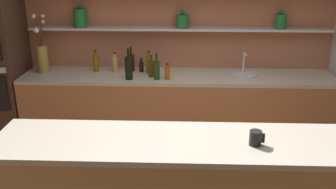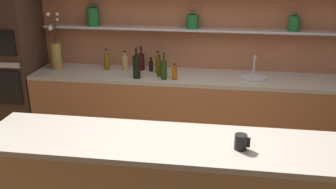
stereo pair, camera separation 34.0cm
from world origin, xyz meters
TOP-DOWN VIEW (x-y plane):
  - back_wall_unit at (-0.00, 1.53)m, footprint 5.20×0.44m
  - back_counter_unit at (-0.10, 1.24)m, footprint 3.57×0.62m
  - flower_vase at (-1.68, 1.29)m, footprint 0.13×0.17m
  - sink_fixture at (0.65, 1.25)m, footprint 0.28×0.28m
  - bottle_wine_0 at (-0.64, 1.06)m, footprint 0.08×0.08m
  - bottle_wine_1 at (-0.66, 1.39)m, footprint 0.08×0.08m
  - bottle_oil_2 at (-0.44, 1.30)m, footprint 0.06×0.06m
  - bottle_oil_3 at (-1.07, 1.34)m, footprint 0.06×0.06m
  - bottle_wine_4 at (-0.34, 1.07)m, footprint 0.07×0.07m
  - bottle_sauce_5 at (-0.22, 1.07)m, footprint 0.05×0.05m
  - bottle_oil_6 at (-0.41, 1.17)m, footprint 0.06×0.06m
  - bottle_sauce_7 at (-0.54, 1.35)m, footprint 0.05×0.05m
  - bottle_spirit_8 at (-0.84, 1.34)m, footprint 0.07×0.07m
  - coffee_mug at (0.43, -0.63)m, footprint 0.10×0.08m

SIDE VIEW (x-z plane):
  - back_counter_unit at x=-0.10m, z-range 0.00..0.92m
  - sink_fixture at x=0.65m, z-range 0.82..1.07m
  - bottle_sauce_7 at x=-0.54m, z-range 0.91..1.07m
  - bottle_sauce_5 at x=-0.22m, z-range 0.90..1.09m
  - bottle_spirit_8 at x=-0.84m, z-range 0.90..1.13m
  - bottle_oil_6 at x=-0.41m, z-range 0.90..1.14m
  - bottle_oil_3 at x=-1.07m, z-range 0.90..1.15m
  - bottle_wine_1 at x=-0.66m, z-range 0.88..1.17m
  - bottle_oil_2 at x=-0.44m, z-range 0.90..1.15m
  - bottle_wine_4 at x=-0.34m, z-range 0.88..1.18m
  - bottle_wine_0 at x=-0.64m, z-range 0.88..1.22m
  - coffee_mug at x=0.43m, z-range 1.02..1.12m
  - flower_vase at x=-1.68m, z-range 0.78..1.45m
  - back_wall_unit at x=0.00m, z-range 0.25..2.85m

